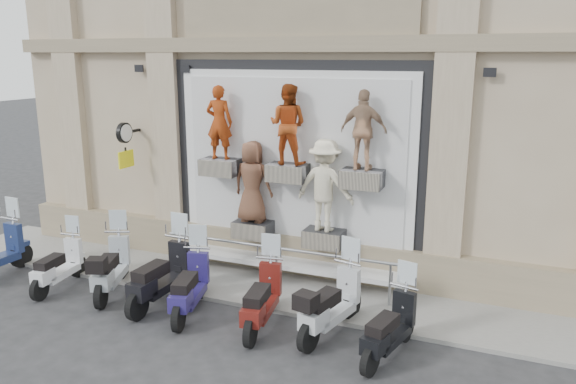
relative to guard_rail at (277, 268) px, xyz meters
The scene contains 13 objects.
ground 2.05m from the guard_rail, 90.00° to the right, with size 90.00×90.00×0.00m, color #2B2B2D.
sidewalk 0.44m from the guard_rail, 90.00° to the left, with size 16.00×2.20×0.08m, color #999791.
building 7.46m from the guard_rail, 90.00° to the left, with size 14.00×8.60×12.00m, color #BFA98B, non-canonical shape.
shop_vitrine 2.03m from the guard_rail, 82.78° to the left, with size 5.60×0.83×4.30m.
guard_rail is the anchor object (origin of this frame).
clock_sign_bracket 4.57m from the guard_rail, behind, with size 0.10×0.80×1.02m.
scooter_b 4.44m from the guard_rail, 159.10° to the right, with size 0.50×1.70×1.39m, color silver, non-canonical shape.
scooter_c 3.30m from the guard_rail, 155.12° to the right, with size 0.56×1.91×1.55m, color #A4ABB1, non-canonical shape.
scooter_d 2.30m from the guard_rail, 141.11° to the right, with size 0.59×2.02×1.64m, color black, non-canonical shape.
scooter_e 1.91m from the guard_rail, 123.52° to the right, with size 0.55×1.88×1.53m, color navy, non-canonical shape.
scooter_f 1.64m from the guard_rail, 75.59° to the right, with size 0.55×1.87×1.52m, color #5A140F, non-canonical shape.
scooter_g 2.12m from the guard_rail, 40.25° to the right, with size 0.56×1.93×1.57m, color #B6B9BE, non-canonical shape.
scooter_h 3.19m from the guard_rail, 32.76° to the right, with size 0.51×1.76×1.43m, color black, non-canonical shape.
Camera 1 is at (4.24, -7.71, 4.66)m, focal length 35.00 mm.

